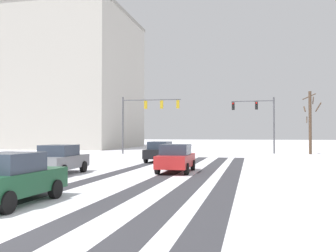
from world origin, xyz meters
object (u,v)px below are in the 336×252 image
car_black_lead (160,152)px  car_dark_green_fourth (10,178)px  car_red_second (176,158)px  traffic_signal_far_right (259,114)px  traffic_signal_far_left (146,111)px  car_grey_third (60,159)px  office_building_far_left_block (46,83)px  bare_tree_sidewalk_far (310,121)px

car_black_lead → car_dark_green_fourth: (-0.25, -18.51, 0.00)m
car_black_lead → car_red_second: 8.27m
traffic_signal_far_right → car_black_lead: bearing=-117.8°
traffic_signal_far_left → car_red_second: size_ratio=1.65×
traffic_signal_far_right → car_grey_third: 28.11m
traffic_signal_far_right → car_dark_green_fourth: size_ratio=1.58×
car_black_lead → car_dark_green_fourth: bearing=-90.8°
traffic_signal_far_right → car_black_lead: traffic_signal_far_right is taller
traffic_signal_far_right → office_building_far_left_block: office_building_far_left_block is taller
car_dark_green_fourth → traffic_signal_far_left: bearing=98.0°
car_dark_green_fourth → car_black_lead: bearing=89.2°
car_red_second → bare_tree_sidewalk_far: bare_tree_sidewalk_far is taller
car_grey_third → car_dark_green_fourth: 8.77m
car_red_second → office_building_far_left_block: 47.89m
car_grey_third → bare_tree_sidewalk_far: 30.00m
car_red_second → car_grey_third: size_ratio=0.99×
traffic_signal_far_left → office_building_far_left_block: (-22.76, 16.74, 6.28)m
traffic_signal_far_left → car_grey_third: 21.96m
car_grey_third → office_building_far_left_block: 46.39m
traffic_signal_far_right → car_red_second: (-5.19, -23.03, -3.78)m
traffic_signal_far_right → car_black_lead: size_ratio=1.57×
office_building_far_left_block → bare_tree_sidewalk_far: bearing=-18.4°
traffic_signal_far_left → car_black_lead: traffic_signal_far_left is taller
car_black_lead → bare_tree_sidewalk_far: 20.08m
car_red_second → car_black_lead: bearing=110.3°
car_red_second → car_dark_green_fourth: (-3.11, -10.75, 0.00)m
traffic_signal_far_right → car_black_lead: 17.68m
car_red_second → bare_tree_sidewalk_far: bearing=64.3°
traffic_signal_far_right → bare_tree_sidewalk_far: bare_tree_sidewalk_far is taller
office_building_far_left_block → traffic_signal_far_left: bearing=-36.3°
traffic_signal_far_left → bare_tree_sidewalk_far: bare_tree_sidewalk_far is taller
traffic_signal_far_left → car_dark_green_fourth: (4.21, -29.83, -4.00)m
traffic_signal_far_right → car_black_lead: (-8.06, -15.28, -3.78)m
car_black_lead → car_red_second: same height
car_dark_green_fourth → bare_tree_sidewalk_far: bare_tree_sidewalk_far is taller
traffic_signal_far_left → car_red_second: (7.32, -19.08, -4.00)m
traffic_signal_far_right → car_grey_third: bearing=-113.7°
traffic_signal_far_left → car_black_lead: 12.81m
car_dark_green_fourth → office_building_far_left_block: bearing=120.1°
traffic_signal_far_right → traffic_signal_far_left: 13.12m
car_grey_third → bare_tree_sidewalk_far: size_ratio=0.60×
traffic_signal_far_right → car_dark_green_fourth: (-8.31, -33.78, -3.78)m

